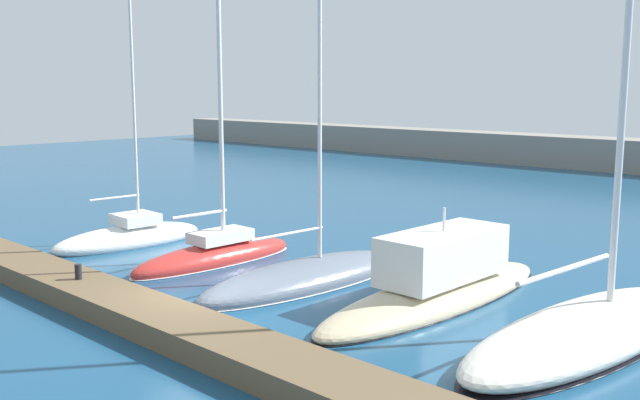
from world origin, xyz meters
The scene contains 8 objects.
ground_plane centered at (0.00, 0.00, 0.00)m, with size 120.00×120.00×0.00m, color navy.
dock_pier centered at (0.00, -1.63, 0.30)m, with size 24.64×1.77×0.59m, color brown.
sailboat_white_nearest centered at (-8.97, 3.35, 0.31)m, with size 2.35×6.31×12.56m.
sailboat_red_second centered at (-4.18, 3.81, 0.37)m, with size 1.74×6.74×14.57m.
sailboat_slate_third centered at (0.03, 4.10, 0.20)m, with size 2.82×8.33×13.57m.
motorboat_sand_fourth centered at (4.10, 5.42, 0.48)m, with size 2.54×10.07×3.13m.
sailboat_ivory_fifth centered at (8.60, 5.04, 0.34)m, with size 3.56×9.83×14.83m.
dock_bollard centered at (-3.59, -1.63, 0.81)m, with size 0.20×0.20×0.44m, color black.
Camera 1 is at (15.31, -11.37, 6.10)m, focal length 40.17 mm.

